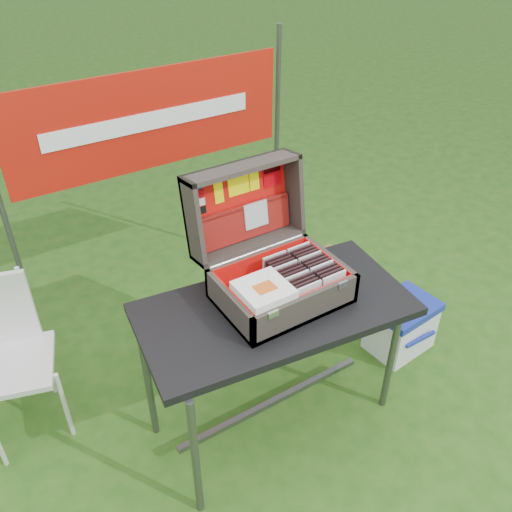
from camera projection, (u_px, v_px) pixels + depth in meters
ground at (257, 411)px, 2.95m from camera, size 80.00×80.00×0.00m
table at (273, 366)px, 2.70m from camera, size 1.32×0.78×0.78m
table_top at (275, 309)px, 2.49m from camera, size 1.32×0.78×0.04m
table_leg_fl at (196, 459)px, 2.29m from camera, size 0.04×0.04×0.74m
table_leg_fr at (392, 356)px, 2.78m from camera, size 0.04×0.04×0.74m
table_leg_bl at (148, 382)px, 2.64m from camera, size 0.04×0.04×0.74m
table_leg_br at (330, 302)px, 3.13m from camera, size 0.04×0.04×0.74m
table_brace at (272, 402)px, 2.85m from camera, size 1.10×0.03×0.03m
suitcase at (275, 244)px, 2.40m from camera, size 0.57×0.57×0.54m
suitcase_base_bottom at (281, 297)px, 2.51m from camera, size 0.57×0.41×0.02m
suitcase_base_wall_front at (307, 309)px, 2.34m from camera, size 0.57×0.02×0.15m
suitcase_base_wall_back at (259, 265)px, 2.60m from camera, size 0.57×0.02×0.15m
suitcase_base_wall_left at (229, 307)px, 2.35m from camera, size 0.02×0.41×0.15m
suitcase_base_wall_right at (329, 267)px, 2.59m from camera, size 0.02×0.41×0.15m
suitcase_liner_floor at (281, 295)px, 2.50m from camera, size 0.53×0.36×0.01m
suitcase_latch_left at (273, 314)px, 2.21m from camera, size 0.05×0.01×0.03m
suitcase_latch_right at (343, 285)px, 2.37m from camera, size 0.05×0.01×0.03m
suitcase_hinge at (258, 251)px, 2.57m from camera, size 0.51×0.02×0.02m
suitcase_lid_back at (238, 203)px, 2.58m from camera, size 0.57×0.08×0.41m
suitcase_lid_rim_far at (242, 167)px, 2.44m from camera, size 0.57×0.15×0.05m
suitcase_lid_rim_near at (249, 243)px, 2.62m from camera, size 0.57×0.15×0.05m
suitcase_lid_rim_left at (193, 223)px, 2.41m from camera, size 0.02×0.21×0.43m
suitcase_lid_rim_right at (293, 192)px, 2.65m from camera, size 0.02×0.21×0.43m
suitcase_lid_liner at (240, 204)px, 2.57m from camera, size 0.52×0.06×0.36m
suitcase_liner_wall_front at (305, 306)px, 2.34m from camera, size 0.53×0.01×0.13m
suitcase_liner_wall_back at (260, 265)px, 2.59m from camera, size 0.53×0.01×0.13m
suitcase_liner_wall_left at (232, 304)px, 2.35m from camera, size 0.01×0.36×0.13m
suitcase_liner_wall_right at (326, 266)px, 2.58m from camera, size 0.01×0.36×0.13m
suitcase_lid_pocket at (244, 223)px, 2.60m from camera, size 0.51×0.06×0.17m
suitcase_pocket_edge at (243, 208)px, 2.56m from camera, size 0.50×0.02×0.02m
suitcase_pocket_cd at (256, 215)px, 2.60m from camera, size 0.13×0.03×0.13m
lid_sticker_cc_a at (197, 186)px, 2.41m from camera, size 0.06×0.01×0.03m
lid_sticker_cc_b at (198, 194)px, 2.43m from camera, size 0.06×0.01×0.03m
lid_sticker_cc_c at (199, 203)px, 2.45m from camera, size 0.06×0.01×0.03m
lid_sticker_cc_d at (201, 211)px, 2.46m from camera, size 0.06×0.01×0.03m
lid_card_neon_tall at (219, 192)px, 2.48m from camera, size 0.05×0.02×0.11m
lid_card_neon_main at (239, 186)px, 2.53m from camera, size 0.11×0.02×0.09m
lid_card_neon_small at (254, 181)px, 2.56m from camera, size 0.05×0.02×0.09m
lid_sticker_band at (272, 176)px, 2.61m from camera, size 0.10×0.02×0.10m
lid_sticker_band_bar at (272, 170)px, 2.59m from camera, size 0.09×0.01×0.02m
cd_left_0 at (309, 298)px, 2.36m from camera, size 0.13×0.01×0.14m
cd_left_1 at (306, 295)px, 2.38m from camera, size 0.13×0.01×0.14m
cd_left_2 at (303, 292)px, 2.40m from camera, size 0.13×0.01×0.14m
cd_left_3 at (300, 290)px, 2.41m from camera, size 0.13×0.01×0.14m
cd_left_4 at (297, 287)px, 2.43m from camera, size 0.13×0.01×0.14m
cd_left_5 at (294, 284)px, 2.44m from camera, size 0.13×0.01×0.14m
cd_left_6 at (291, 282)px, 2.46m from camera, size 0.13×0.01×0.14m
cd_left_7 at (288, 279)px, 2.47m from camera, size 0.13×0.01×0.14m
cd_left_8 at (285, 277)px, 2.49m from camera, size 0.13×0.01×0.14m
cd_left_9 at (282, 274)px, 2.50m from camera, size 0.13×0.01×0.14m
cd_left_10 at (280, 272)px, 2.52m from camera, size 0.13×0.01×0.14m
cd_left_11 at (277, 269)px, 2.54m from camera, size 0.13×0.01×0.14m
cd_left_12 at (274, 267)px, 2.55m from camera, size 0.13×0.01×0.14m
cd_right_0 at (333, 287)px, 2.43m from camera, size 0.13×0.01×0.14m
cd_right_1 at (330, 285)px, 2.44m from camera, size 0.13×0.01×0.14m
cd_right_2 at (327, 282)px, 2.46m from camera, size 0.13×0.01×0.14m
cd_right_3 at (324, 280)px, 2.47m from camera, size 0.13×0.01×0.14m
cd_right_4 at (321, 277)px, 2.49m from camera, size 0.13×0.01×0.14m
cd_right_5 at (318, 275)px, 2.50m from camera, size 0.13×0.01×0.14m
cd_right_6 at (315, 272)px, 2.52m from camera, size 0.13×0.01×0.14m
cd_right_7 at (312, 270)px, 2.53m from camera, size 0.13×0.01×0.14m
cd_right_8 at (309, 267)px, 2.55m from camera, size 0.13×0.01×0.14m
cd_right_9 at (306, 265)px, 2.57m from camera, size 0.13×0.01×0.14m
cd_right_10 at (303, 263)px, 2.58m from camera, size 0.13×0.01×0.14m
cd_right_11 at (301, 260)px, 2.60m from camera, size 0.13×0.01×0.14m
cd_right_12 at (298, 258)px, 2.61m from camera, size 0.13×0.01×0.14m
songbook_0 at (264, 292)px, 2.31m from camera, size 0.21×0.21×0.00m
songbook_1 at (264, 292)px, 2.31m from camera, size 0.21×0.21×0.00m
songbook_2 at (264, 291)px, 2.30m from camera, size 0.21×0.21×0.00m
songbook_3 at (264, 290)px, 2.30m from camera, size 0.21×0.21×0.00m
songbook_4 at (264, 289)px, 2.30m from camera, size 0.21×0.21×0.00m
songbook_5 at (264, 288)px, 2.29m from camera, size 0.21×0.21×0.00m
songbook_6 at (264, 287)px, 2.29m from camera, size 0.21×0.21×0.00m
songbook_graphic at (265, 287)px, 2.28m from camera, size 0.09×0.07×0.00m
cooler at (401, 326)px, 3.27m from camera, size 0.41×0.32×0.34m
cooler_body at (400, 328)px, 3.28m from camera, size 0.39×0.30×0.29m
cooler_lid at (405, 307)px, 3.19m from camera, size 0.41×0.32×0.05m
cooler_handle at (420, 339)px, 3.15m from camera, size 0.23×0.02×0.02m
chair at (12, 368)px, 2.63m from camera, size 0.50×0.53×0.87m
chair_seat at (11, 367)px, 2.62m from camera, size 0.49×0.49×0.03m
chair_leg_fr at (65, 405)px, 2.71m from camera, size 0.02×0.02×0.44m
chair_leg_br at (47, 364)px, 2.94m from camera, size 0.02×0.02×0.44m
chair_upright_right at (27, 301)px, 2.71m from camera, size 0.02×0.02×0.41m
cardboard_box at (316, 280)px, 3.61m from camera, size 0.37×0.18×0.38m
banner_post_left at (10, 233)px, 2.85m from camera, size 0.03×0.03×1.70m
banner_post_right at (276, 160)px, 3.60m from camera, size 0.03×0.03×1.70m
banner at (151, 120)px, 2.96m from camera, size 1.60×0.02×0.55m
banner_text at (151, 121)px, 2.95m from camera, size 1.20×0.00×0.10m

